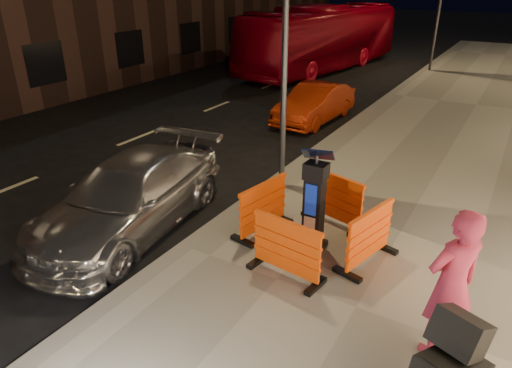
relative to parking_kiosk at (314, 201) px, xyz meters
The scene contains 14 objects.
ground_plane 2.36m from the parking_kiosk, 148.52° to the right, with size 120.00×120.00×0.00m, color black.
sidewalk 1.86m from the parking_kiosk, 43.53° to the right, with size 6.00×60.00×0.15m, color gray.
kerb 2.33m from the parking_kiosk, 148.52° to the right, with size 0.30×60.00×0.15m, color slate.
parking_kiosk is the anchor object (origin of this frame).
barrier_front 1.02m from the parking_kiosk, 90.00° to the right, with size 1.20×0.49×0.94m, color #FE4D09.
barrier_back 1.02m from the parking_kiosk, 90.00° to the left, with size 1.20×0.49×0.94m, color #FE4D09.
barrier_kerbside 1.02m from the parking_kiosk, behind, with size 1.20×0.49×0.94m, color #FE4D09.
barrier_bldgside 1.02m from the parking_kiosk, ahead, with size 1.20×0.49×0.94m, color #FE4D09.
car_silver 3.48m from the parking_kiosk, 164.21° to the right, with size 1.83×4.49×1.30m, color #B6B6BB.
car_red 7.71m from the parking_kiosk, 113.86° to the left, with size 1.24×3.55×1.17m, color #9B2309.
bus_doubledecker 16.44m from the parking_kiosk, 112.79° to the left, with size 2.53×10.81×3.01m, color maroon.
man 2.68m from the parking_kiosk, 30.80° to the right, with size 0.71×0.46×1.94m, color #A12744.
street_lamp_mid 3.27m from the parking_kiosk, 129.89° to the left, with size 0.12×0.12×6.00m, color #3F3F44.
street_lamp_far 17.09m from the parking_kiosk, 95.33° to the left, with size 0.12×0.12×6.00m, color #3F3F44.
Camera 1 is at (4.36, -4.99, 4.33)m, focal length 32.00 mm.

